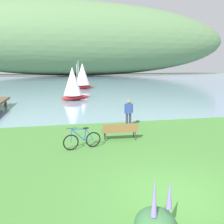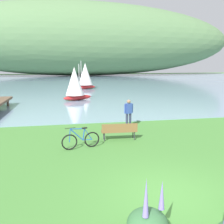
% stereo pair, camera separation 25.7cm
% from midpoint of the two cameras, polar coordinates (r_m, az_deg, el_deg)
% --- Properties ---
extents(ground_plane, '(200.00, 200.00, 0.00)m').
position_cam_midpoint_polar(ground_plane, '(7.72, 13.51, -18.46)').
color(ground_plane, '#478438').
extents(bay_water, '(180.00, 80.00, 0.04)m').
position_cam_midpoint_polar(bay_water, '(55.62, -8.93, 7.01)').
color(bay_water, '#7A99B2').
rests_on(bay_water, ground).
extents(distant_hillside, '(105.06, 28.00, 23.77)m').
position_cam_midpoint_polar(distant_hillside, '(85.24, -7.95, 16.39)').
color(distant_hillside, '#567A4C').
rests_on(distant_hillside, bay_water).
extents(park_bench_near_camera, '(1.82, 0.56, 0.88)m').
position_cam_midpoint_polar(park_bench_near_camera, '(12.33, 1.31, -4.23)').
color(park_bench_near_camera, brown).
rests_on(park_bench_near_camera, ground).
extents(bicycle_leaning_near_bench, '(1.75, 0.42, 1.01)m').
position_cam_midpoint_polar(bicycle_leaning_near_bench, '(11.23, -7.63, -6.52)').
color(bicycle_leaning_near_bench, black).
rests_on(bicycle_leaning_near_bench, ground).
extents(person_at_shoreline, '(0.58, 0.33, 1.71)m').
position_cam_midpoint_polar(person_at_shoreline, '(14.69, 3.38, 0.07)').
color(person_at_shoreline, '#282D47').
rests_on(person_at_shoreline, ground).
extents(echium_bush_mid_cluster, '(0.92, 0.92, 1.51)m').
position_cam_midpoint_polar(echium_bush_mid_cluster, '(5.90, 8.78, -24.18)').
color(echium_bush_mid_cluster, '#386B3D').
rests_on(echium_bush_mid_cluster, ground).
extents(sailboat_nearest_to_shore, '(3.72, 2.31, 4.30)m').
position_cam_midpoint_polar(sailboat_nearest_to_shore, '(38.19, -7.16, 8.37)').
color(sailboat_nearest_to_shore, '#B22323').
rests_on(sailboat_nearest_to_shore, bay_water).
extents(sailboat_mid_bay, '(3.31, 2.54, 3.79)m').
position_cam_midpoint_polar(sailboat_mid_bay, '(25.99, -9.39, 6.58)').
color(sailboat_mid_bay, '#B22323').
rests_on(sailboat_mid_bay, bay_water).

